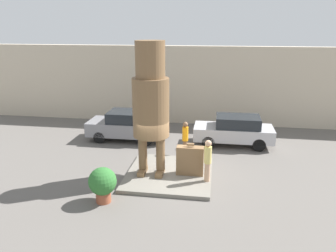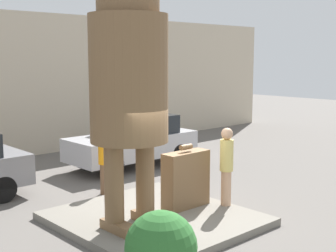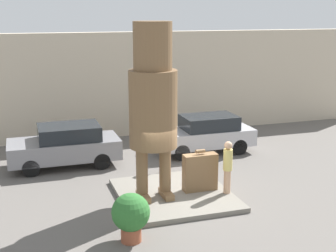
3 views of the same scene
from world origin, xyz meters
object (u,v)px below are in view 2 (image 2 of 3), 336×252
at_px(statue_figure, 129,60).
at_px(parked_car_silver, 134,140).
at_px(tourist, 226,163).
at_px(worker_hivis, 104,157).
at_px(giant_suitcase, 186,179).
at_px(planter_pot, 161,251).

relative_size(statue_figure, parked_car_silver, 1.32).
bearing_deg(tourist, parked_car_silver, 75.64).
bearing_deg(worker_hivis, tourist, -67.93).
bearing_deg(worker_hivis, giant_suitcase, -79.44).
height_order(statue_figure, giant_suitcase, statue_figure).
height_order(parked_car_silver, worker_hivis, worker_hivis).
distance_m(statue_figure, worker_hivis, 3.75).
bearing_deg(planter_pot, parked_car_silver, 54.14).
height_order(giant_suitcase, tourist, tourist).
distance_m(parked_car_silver, worker_hivis, 3.15).
height_order(giant_suitcase, parked_car_silver, parked_car_silver).
height_order(statue_figure, parked_car_silver, statue_figure).
relative_size(giant_suitcase, parked_car_silver, 0.34).
distance_m(giant_suitcase, planter_pot, 3.89).
distance_m(parked_car_silver, planter_pot, 8.54).
height_order(tourist, planter_pot, tourist).
relative_size(giant_suitcase, planter_pot, 1.05).
relative_size(tourist, worker_hivis, 1.00).
relative_size(parked_car_silver, worker_hivis, 2.40).
bearing_deg(parked_car_silver, tourist, 75.64).
xyz_separation_m(tourist, parked_car_silver, (1.26, 4.94, -0.27)).
bearing_deg(giant_suitcase, tourist, -34.88).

